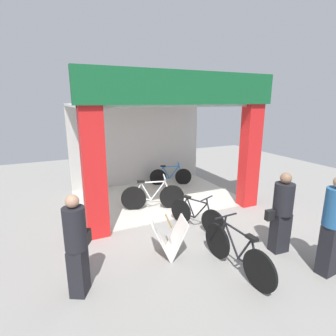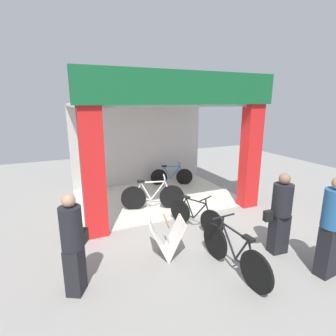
# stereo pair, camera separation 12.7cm
# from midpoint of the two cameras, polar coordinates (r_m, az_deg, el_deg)

# --- Properties ---
(ground_plane) EXTENTS (17.52, 17.52, 0.00)m
(ground_plane) POSITION_cam_midpoint_polar(r_m,az_deg,el_deg) (7.04, 2.42, -10.66)
(ground_plane) COLOR gray
(ground_plane) RESTS_ON ground
(shop_facade) EXTENTS (4.96, 3.66, 3.62)m
(shop_facade) POSITION_cam_midpoint_polar(r_m,az_deg,el_deg) (7.92, -2.88, 6.66)
(shop_facade) COLOR beige
(shop_facade) RESTS_ON ground
(bicycle_inside_0) EXTENTS (1.43, 0.57, 0.83)m
(bicycle_inside_0) POSITION_cam_midpoint_polar(r_m,az_deg,el_deg) (9.53, 0.17, -1.76)
(bicycle_inside_0) COLOR black
(bicycle_inside_0) RESTS_ON ground
(bicycle_inside_1) EXTENTS (1.68, 0.63, 0.96)m
(bicycle_inside_1) POSITION_cam_midpoint_polar(r_m,az_deg,el_deg) (7.42, -3.80, -6.10)
(bicycle_inside_1) COLOR black
(bicycle_inside_1) RESTS_ON ground
(bicycle_parked_0) EXTENTS (0.62, 1.45, 0.85)m
(bicycle_parked_0) POSITION_cam_midpoint_polar(r_m,az_deg,el_deg) (6.40, 5.45, -10.03)
(bicycle_parked_0) COLOR black
(bicycle_parked_0) RESTS_ON ground
(bicycle_parked_1) EXTENTS (0.48, 1.75, 0.96)m
(bicycle_parked_1) POSITION_cam_midpoint_polar(r_m,az_deg,el_deg) (5.01, 13.79, -17.20)
(bicycle_parked_1) COLOR black
(bicycle_parked_1) RESTS_ON ground
(sandwich_board_sign) EXTENTS (0.80, 0.71, 0.76)m
(sandwich_board_sign) POSITION_cam_midpoint_polar(r_m,az_deg,el_deg) (5.34, -0.61, -14.76)
(sandwich_board_sign) COLOR silver
(sandwich_board_sign) RESTS_ON ground
(pedestrian_0) EXTENTS (0.51, 0.65, 1.65)m
(pedestrian_0) POSITION_cam_midpoint_polar(r_m,az_deg,el_deg) (4.44, -19.81, -15.19)
(pedestrian_0) COLOR black
(pedestrian_0) RESTS_ON ground
(pedestrian_1) EXTENTS (0.59, 0.41, 1.64)m
(pedestrian_1) POSITION_cam_midpoint_polar(r_m,az_deg,el_deg) (5.70, 22.69, -8.62)
(pedestrian_1) COLOR black
(pedestrian_1) RESTS_ON ground
(pedestrian_2) EXTENTS (0.61, 0.41, 1.79)m
(pedestrian_2) POSITION_cam_midpoint_polar(r_m,az_deg,el_deg) (5.34, 31.51, -10.24)
(pedestrian_2) COLOR black
(pedestrian_2) RESTS_ON ground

